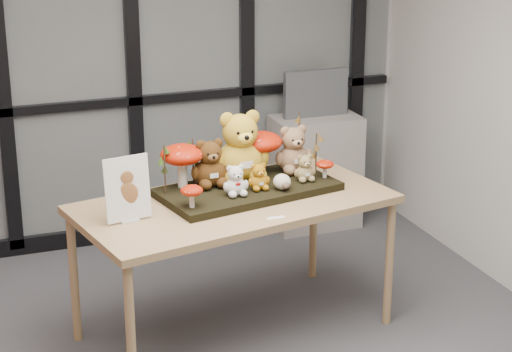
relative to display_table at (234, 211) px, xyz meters
name	(u,v)px	position (x,y,z in m)	size (l,w,h in m)	color
room_shell	(160,100)	(-0.63, -0.85, 0.91)	(5.00, 5.00, 5.00)	beige
glass_partition	(68,54)	(-0.63, 1.62, 0.65)	(4.90, 0.06, 2.78)	#2D383F
display_table	(234,211)	(0.00, 0.00, 0.00)	(1.91, 1.21, 0.83)	tan
diorama_tray	(248,189)	(0.12, 0.09, 0.09)	(1.02, 0.51, 0.04)	black
bear_pooh_yellow	(240,142)	(0.11, 0.22, 0.34)	(0.35, 0.32, 0.46)	gold
bear_brown_medium	(210,160)	(-0.08, 0.18, 0.26)	(0.23, 0.21, 0.31)	#48290E
bear_tan_back	(293,146)	(0.47, 0.25, 0.27)	(0.24, 0.22, 0.31)	#916B49
bear_small_yellow	(259,175)	(0.16, 0.01, 0.19)	(0.13, 0.12, 0.17)	#B3720F
bear_white_bow	(235,178)	(0.00, -0.03, 0.21)	(0.15, 0.14, 0.20)	white
bear_beige_small	(305,166)	(0.46, 0.06, 0.20)	(0.14, 0.12, 0.18)	#98834F
plush_cream_hedgehog	(282,181)	(0.28, -0.04, 0.16)	(0.08, 0.07, 0.10)	beige
mushroom_back_left	(182,164)	(-0.24, 0.21, 0.25)	(0.25, 0.25, 0.28)	#AA1A05
mushroom_back_right	(261,151)	(0.26, 0.26, 0.25)	(0.26, 0.26, 0.29)	#AA1A05
mushroom_front_left	(192,195)	(-0.29, -0.13, 0.18)	(0.12, 0.12, 0.14)	#AA1A05
mushroom_front_right	(325,168)	(0.60, 0.07, 0.17)	(0.11, 0.11, 0.12)	#AA1A05
sprig_green_far_left	(165,169)	(-0.36, 0.13, 0.25)	(0.05, 0.05, 0.29)	#1D3E0E
sprig_green_mid_left	(193,162)	(-0.17, 0.23, 0.25)	(0.05, 0.05, 0.28)	#1D3E0E
sprig_dry_far_right	(299,140)	(0.52, 0.28, 0.29)	(0.05, 0.05, 0.36)	brown
sprig_dry_mid_right	(316,153)	(0.58, 0.16, 0.23)	(0.05, 0.05, 0.25)	brown
sprig_green_centre	(216,161)	(-0.02, 0.27, 0.22)	(0.05, 0.05, 0.23)	#1D3E0E
sign_holder	(128,191)	(-0.63, -0.10, 0.24)	(0.26, 0.08, 0.36)	silver
label_card	(276,218)	(0.12, -0.34, 0.07)	(0.10, 0.03, 0.00)	white
cabinet	(315,172)	(1.13, 1.39, -0.34)	(0.65, 0.38, 0.86)	#9B928B
monitor	(316,93)	(1.13, 1.41, 0.27)	(0.50, 0.05, 0.35)	#4F5357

